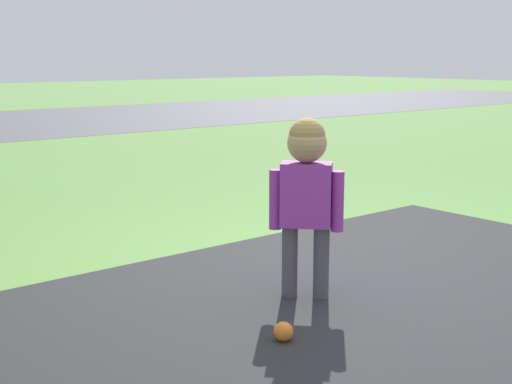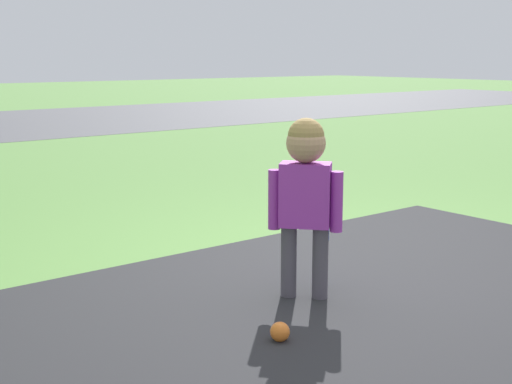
% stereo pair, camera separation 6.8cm
% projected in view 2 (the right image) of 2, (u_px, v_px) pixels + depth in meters
% --- Properties ---
extents(ground_plane, '(60.00, 60.00, 0.00)m').
position_uv_depth(ground_plane, '(350.00, 276.00, 4.07)').
color(ground_plane, '#5B8C42').
extents(child, '(0.27, 0.30, 0.94)m').
position_uv_depth(child, '(305.00, 183.00, 3.60)').
color(child, '#4C4751').
rests_on(child, ground).
extents(baseball_bat, '(0.06, 0.06, 0.60)m').
position_uv_depth(baseball_bat, '(324.00, 216.00, 3.82)').
color(baseball_bat, blue).
rests_on(baseball_bat, ground).
extents(sports_ball, '(0.09, 0.09, 0.09)m').
position_uv_depth(sports_ball, '(280.00, 332.00, 3.13)').
color(sports_ball, orange).
rests_on(sports_ball, ground).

